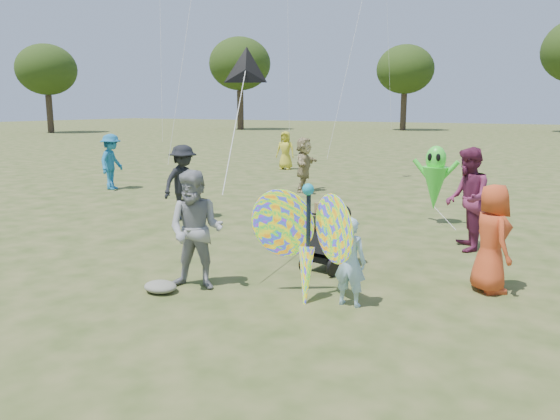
% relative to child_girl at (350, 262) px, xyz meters
% --- Properties ---
extents(ground, '(160.00, 160.00, 0.00)m').
position_rel_child_girl_xyz_m(ground, '(-1.06, -1.12, -0.59)').
color(ground, '#51592B').
rests_on(ground, ground).
extents(child_girl, '(0.44, 0.30, 1.19)m').
position_rel_child_girl_xyz_m(child_girl, '(0.00, 0.00, 0.00)').
color(child_girl, '#9CC6DD').
rests_on(child_girl, ground).
extents(adult_man, '(0.99, 0.87, 1.71)m').
position_rel_child_girl_xyz_m(adult_man, '(-2.17, -0.44, 0.26)').
color(adult_man, gray).
rests_on(adult_man, ground).
extents(grey_bag, '(0.49, 0.40, 0.16)m').
position_rel_child_girl_xyz_m(grey_bag, '(-2.52, -0.84, -0.52)').
color(grey_bag, gray).
rests_on(grey_bag, ground).
extents(crowd_a, '(0.83, 0.89, 1.53)m').
position_rel_child_girl_xyz_m(crowd_a, '(1.50, 1.51, 0.17)').
color(crowd_a, '#C7451F').
rests_on(crowd_a, ground).
extents(crowd_b, '(0.85, 1.21, 1.72)m').
position_rel_child_girl_xyz_m(crowd_b, '(-5.52, 3.33, 0.26)').
color(crowd_b, black).
rests_on(crowd_b, ground).
extents(crowd_d, '(0.81, 1.61, 1.66)m').
position_rel_child_girl_xyz_m(crowd_d, '(-4.96, 8.33, 0.24)').
color(crowd_d, tan).
rests_on(crowd_d, ground).
extents(crowd_e, '(0.96, 1.09, 1.88)m').
position_rel_child_girl_xyz_m(crowd_e, '(0.74, 3.69, 0.34)').
color(crowd_e, '#6F2547').
rests_on(crowd_e, ground).
extents(crowd_g, '(0.85, 0.64, 1.57)m').
position_rel_child_girl_xyz_m(crowd_g, '(-8.34, 13.23, 0.19)').
color(crowd_g, gold).
rests_on(crowd_g, ground).
extents(crowd_i, '(0.96, 1.26, 1.73)m').
position_rel_child_girl_xyz_m(crowd_i, '(-10.42, 5.78, 0.27)').
color(crowd_i, '#1D6C9E').
rests_on(crowd_i, ground).
extents(jogging_stroller, '(0.58, 1.09, 1.09)m').
position_rel_child_girl_xyz_m(jogging_stroller, '(-0.93, 1.42, 0.02)').
color(jogging_stroller, black).
rests_on(jogging_stroller, ground).
extents(butterfly_kite, '(1.74, 0.75, 1.79)m').
position_rel_child_girl_xyz_m(butterfly_kite, '(-0.59, -0.07, 0.21)').
color(butterfly_kite, red).
rests_on(butterfly_kite, ground).
extents(delta_kite_rig, '(1.19, 2.06, 2.20)m').
position_rel_child_girl_xyz_m(delta_kite_rig, '(-2.50, 1.39, 2.56)').
color(delta_kite_rig, black).
rests_on(delta_kite_rig, ground).
extents(alien_kite, '(1.12, 0.69, 1.74)m').
position_rel_child_girl_xyz_m(alien_kite, '(-0.34, 5.63, 0.38)').
color(alien_kite, '#3FEC37').
rests_on(alien_kite, ground).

